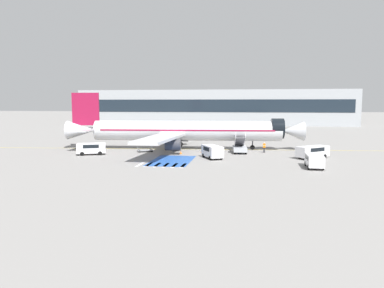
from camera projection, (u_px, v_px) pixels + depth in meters
name	position (u px, v px, depth m)	size (l,w,h in m)	color
ground_plane	(193.00, 149.00, 67.84)	(600.00, 600.00, 0.00)	gray
apron_leadline_yellow	(187.00, 149.00, 67.99)	(0.20, 77.64, 0.01)	gold
apron_stand_patch_blue	(172.00, 161.00, 54.42)	(5.75, 10.54, 0.01)	#2856A8
apron_walkway_bar_0	(140.00, 164.00, 51.01)	(0.44, 3.60, 0.01)	silver
apron_walkway_bar_1	(148.00, 165.00, 50.83)	(0.44, 3.60, 0.01)	silver
apron_walkway_bar_2	(157.00, 165.00, 50.65)	(0.44, 3.60, 0.01)	silver
apron_walkway_bar_3	(166.00, 165.00, 50.47)	(0.44, 3.60, 0.01)	silver
apron_walkway_bar_4	(174.00, 165.00, 50.30)	(0.44, 3.60, 0.01)	silver
apron_walkway_bar_5	(183.00, 166.00, 50.12)	(0.44, 3.60, 0.01)	silver
airliner	(183.00, 131.00, 67.68)	(43.10, 35.36, 10.22)	silver
boarding_stairs_forward	(240.00, 147.00, 62.94)	(2.58, 5.37, 3.62)	#ADB2BA
fuel_tanker	(177.00, 130.00, 93.33)	(3.63, 10.76, 3.22)	#38383D
service_van_0	(314.00, 160.00, 48.23)	(2.03, 4.71, 1.75)	silver
service_van_1	(312.00, 151.00, 56.46)	(5.42, 4.94, 1.88)	silver
service_van_2	(91.00, 148.00, 60.44)	(4.85, 3.31, 1.90)	silver
service_van_3	(212.00, 151.00, 56.45)	(3.79, 4.99, 1.95)	silver
baggage_cart	(145.00, 150.00, 64.26)	(2.99, 2.48, 0.87)	gray
ground_crew_0	(174.00, 146.00, 64.66)	(0.45, 0.27, 1.73)	#191E38
ground_crew_1	(264.00, 147.00, 63.07)	(0.44, 0.24, 1.78)	#2D2D33
traffic_cone_0	(202.00, 151.00, 63.30)	(0.58, 0.58, 0.64)	orange
traffic_cone_1	(181.00, 152.00, 61.78)	(0.43, 0.43, 0.48)	orange
traffic_cone_2	(90.00, 148.00, 66.49)	(0.58, 0.58, 0.64)	orange
terminal_building	(214.00, 107.00, 144.79)	(105.41, 12.10, 13.34)	#9EA3A8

